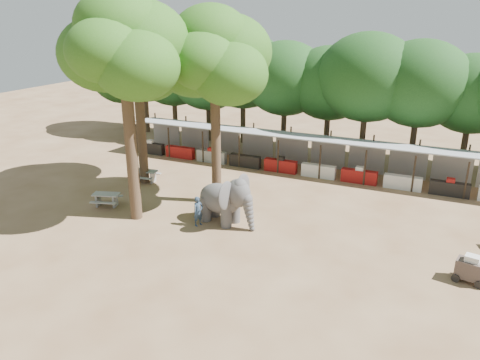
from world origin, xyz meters
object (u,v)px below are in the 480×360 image
at_px(yard_tree_left, 136,57).
at_px(picnic_table_far, 146,174).
at_px(yard_tree_back, 214,57).
at_px(elephant, 226,200).
at_px(yard_tree_center, 123,47).
at_px(picnic_table_near, 106,198).
at_px(cart_front, 471,269).
at_px(handler, 198,211).

height_order(yard_tree_left, picnic_table_far, yard_tree_left).
height_order(yard_tree_left, yard_tree_back, yard_tree_back).
xyz_separation_m(yard_tree_back, elephant, (2.04, -2.74, -7.17)).
xyz_separation_m(yard_tree_center, elephant, (5.04, 1.26, -7.84)).
relative_size(yard_tree_back, picnic_table_near, 5.95).
bearing_deg(picnic_table_far, yard_tree_center, -66.91).
xyz_separation_m(yard_tree_center, cart_front, (17.04, 0.25, -8.60)).
height_order(elephant, picnic_table_near, elephant).
relative_size(elephant, picnic_table_near, 1.93).
xyz_separation_m(handler, picnic_table_far, (-6.65, 4.61, -0.30)).
height_order(yard_tree_back, elephant, yard_tree_back).
distance_m(handler, cart_front, 13.26).
bearing_deg(picnic_table_near, handler, -18.36).
bearing_deg(cart_front, picnic_table_far, 178.27).
xyz_separation_m(elephant, handler, (-1.25, -0.89, -0.55)).
height_order(elephant, handler, elephant).
distance_m(yard_tree_center, picnic_table_near, 9.05).
bearing_deg(yard_tree_back, yard_tree_center, -126.86).
distance_m(yard_tree_back, cart_front, 16.56).
bearing_deg(cart_front, elephant, -173.17).
xyz_separation_m(yard_tree_center, handler, (3.78, 0.37, -8.39)).
distance_m(elephant, cart_front, 12.07).
distance_m(picnic_table_far, cart_front, 20.46).
relative_size(yard_tree_back, cart_front, 8.10).
relative_size(picnic_table_far, cart_front, 1.24).
xyz_separation_m(yard_tree_left, yard_tree_center, (3.00, -5.00, 1.01)).
relative_size(yard_tree_back, picnic_table_far, 6.51).
bearing_deg(yard_tree_left, picnic_table_far, -7.34).
relative_size(yard_tree_center, cart_front, 8.59).
relative_size(yard_tree_center, picnic_table_near, 6.30).
bearing_deg(elephant, cart_front, 6.34).
distance_m(yard_tree_back, picnic_table_near, 10.35).
height_order(yard_tree_center, yard_tree_back, yard_tree_center).
relative_size(yard_tree_left, elephant, 2.99).
bearing_deg(picnic_table_far, handler, -41.53).
xyz_separation_m(yard_tree_left, cart_front, (20.04, -4.75, -7.59)).
xyz_separation_m(elephant, cart_front, (12.00, -1.01, -0.76)).
relative_size(yard_tree_center, picnic_table_far, 6.90).
xyz_separation_m(picnic_table_near, cart_front, (19.51, -0.20, 0.10)).
height_order(yard_tree_back, picnic_table_near, yard_tree_back).
bearing_deg(picnic_table_far, elephant, -32.00).
bearing_deg(handler, yard_tree_center, 118.81).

